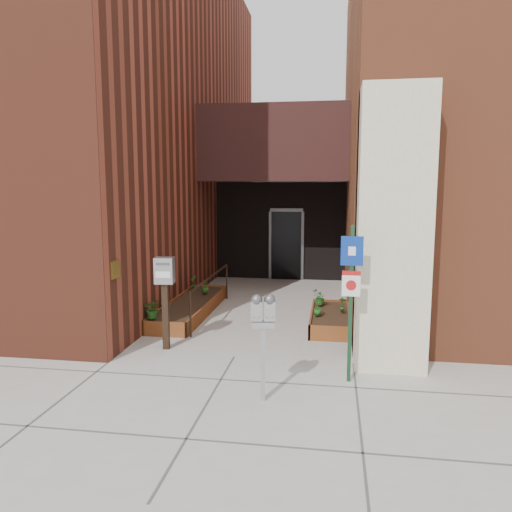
% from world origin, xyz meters
% --- Properties ---
extents(ground, '(80.00, 80.00, 0.00)m').
position_xyz_m(ground, '(0.00, 0.00, 0.00)').
color(ground, '#9E9991').
rests_on(ground, ground).
extents(architecture, '(20.00, 14.60, 10.00)m').
position_xyz_m(architecture, '(-0.18, 6.89, 4.98)').
color(architecture, brown).
rests_on(architecture, ground).
extents(planter_left, '(0.90, 3.60, 0.30)m').
position_xyz_m(planter_left, '(-1.55, 2.70, 0.13)').
color(planter_left, brown).
rests_on(planter_left, ground).
extents(planter_right, '(0.80, 2.20, 0.30)m').
position_xyz_m(planter_right, '(1.60, 2.20, 0.13)').
color(planter_right, brown).
rests_on(planter_right, ground).
extents(handrail, '(0.04, 3.34, 0.90)m').
position_xyz_m(handrail, '(-1.05, 2.65, 0.75)').
color(handrail, black).
rests_on(handrail, ground).
extents(parking_meter, '(0.34, 0.18, 1.48)m').
position_xyz_m(parking_meter, '(0.73, -1.62, 1.14)').
color(parking_meter, '#9D9D9F').
rests_on(parking_meter, ground).
extents(sign_post, '(0.32, 0.08, 2.34)m').
position_xyz_m(sign_post, '(1.90, -0.77, 1.44)').
color(sign_post, '#14381E').
rests_on(sign_post, ground).
extents(payment_dropbox, '(0.35, 0.28, 1.65)m').
position_xyz_m(payment_dropbox, '(-1.28, 0.25, 1.19)').
color(payment_dropbox, black).
rests_on(payment_dropbox, ground).
extents(shrub_left_a, '(0.41, 0.41, 0.40)m').
position_xyz_m(shrub_left_a, '(-1.85, 1.12, 0.50)').
color(shrub_left_a, '#235819').
rests_on(shrub_left_a, planter_left).
extents(shrub_left_b, '(0.24, 0.24, 0.35)m').
position_xyz_m(shrub_left_b, '(-1.85, 1.80, 0.47)').
color(shrub_left_b, '#185418').
rests_on(shrub_left_b, planter_left).
extents(shrub_left_c, '(0.20, 0.20, 0.32)m').
position_xyz_m(shrub_left_c, '(-1.43, 3.56, 0.46)').
color(shrub_left_c, '#29621C').
rests_on(shrub_left_c, planter_left).
extents(shrub_left_d, '(0.25, 0.25, 0.33)m').
position_xyz_m(shrub_left_d, '(-1.85, 4.01, 0.47)').
color(shrub_left_d, '#255819').
rests_on(shrub_left_d, planter_left).
extents(shrub_right_a, '(0.18, 0.18, 0.29)m').
position_xyz_m(shrub_right_a, '(1.35, 1.88, 0.45)').
color(shrub_right_a, '#1D5D1A').
rests_on(shrub_right_a, planter_right).
extents(shrub_right_b, '(0.19, 0.19, 0.31)m').
position_xyz_m(shrub_right_b, '(1.85, 2.22, 0.46)').
color(shrub_right_b, '#275719').
rests_on(shrub_right_b, planter_right).
extents(shrub_right_c, '(0.41, 0.41, 0.33)m').
position_xyz_m(shrub_right_c, '(1.36, 2.76, 0.47)').
color(shrub_right_c, '#1F5B1A').
rests_on(shrub_right_c, planter_right).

